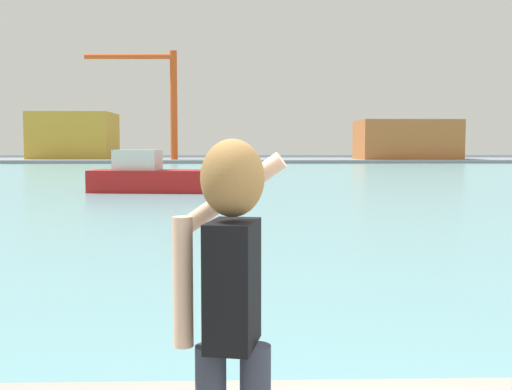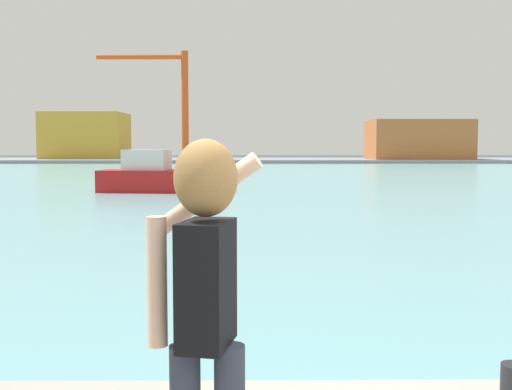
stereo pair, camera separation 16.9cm
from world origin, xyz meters
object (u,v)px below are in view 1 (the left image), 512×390
Objects in this scene: warehouse_right at (406,140)px; port_crane at (161,92)px; boat_moored at (150,177)px; person_photographer at (231,291)px; warehouse_left at (74,136)px.

warehouse_right is 0.92× the size of port_crane.
port_crane is at bearing -177.09° from warehouse_right.
port_crane is at bearing 102.98° from boat_moored.
person_photographer is 0.11× the size of port_crane.
warehouse_left is 16.47m from port_crane.
warehouse_left is 0.84× the size of warehouse_right.
port_crane is (-10.88, 87.07, 8.26)m from person_photographer.
port_crane reaches higher than boat_moored.
boat_moored is 65.79m from warehouse_right.
person_photographer is 96.69m from warehouse_left.
port_crane is (13.91, -6.36, 6.10)m from warehouse_left.
warehouse_right is at bearing -5.29° from warehouse_left.
boat_moored is at bearing -72.33° from warehouse_left.
warehouse_right is (24.45, 88.86, 1.53)m from person_photographer.
port_crane reaches higher than warehouse_left.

